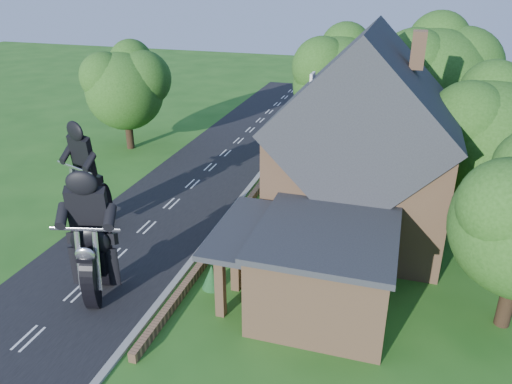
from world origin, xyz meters
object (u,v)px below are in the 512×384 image
(motorcycle_lead, at_px, (99,279))
(motorcycle_follow, at_px, (91,212))
(annex, at_px, (321,267))
(garden_wall, at_px, (236,218))
(house, at_px, (362,151))

(motorcycle_lead, bearing_deg, motorcycle_follow, -67.07)
(annex, xyz_separation_m, motorcycle_lead, (-8.74, -2.17, -0.91))
(garden_wall, relative_size, motorcycle_follow, 11.78)
(motorcycle_lead, height_order, motorcycle_follow, motorcycle_follow)
(garden_wall, xyz_separation_m, house, (6.19, 1.00, 4.14))
(house, height_order, motorcycle_follow, house)
(annex, bearing_deg, motorcycle_lead, -166.07)
(motorcycle_lead, relative_size, motorcycle_follow, 0.98)
(annex, bearing_deg, house, 84.76)
(garden_wall, bearing_deg, house, 9.17)
(garden_wall, xyz_separation_m, annex, (5.57, -5.80, 1.57))
(annex, bearing_deg, garden_wall, 133.84)
(house, bearing_deg, motorcycle_lead, -136.25)
(garden_wall, height_order, annex, annex)
(garden_wall, xyz_separation_m, motorcycle_follow, (-7.01, -2.79, 0.67))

